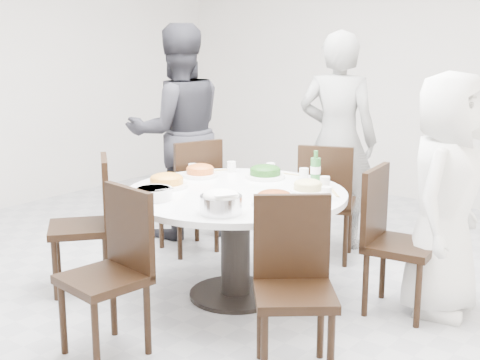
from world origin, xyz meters
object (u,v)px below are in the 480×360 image
Objects in this scene: dining_table at (235,245)px; soup_bowl at (154,194)px; diner_right at (445,195)px; chair_s at (103,275)px; diner_left at (178,132)px; beverage_bottle at (316,168)px; diner_middle at (338,140)px; chair_nw at (188,195)px; chair_ne at (402,243)px; chair_se at (295,291)px; chair_sw at (79,225)px; chair_n at (327,201)px; rice_bowl at (221,204)px.

soup_bowl is (-0.28, -0.49, 0.41)m from dining_table.
soup_bowl is (-1.46, -1.15, 0.00)m from diner_right.
chair_s is 0.51× the size of diner_left.
beverage_bottle is at bearing 59.77° from soup_bowl.
diner_left reaches higher than diner_middle.
chair_nw is 0.51× the size of diner_left.
dining_table is at bearing -121.07° from beverage_bottle.
chair_ne is 1.09m from chair_se.
chair_sw is (-0.01, -1.10, 0.00)m from chair_nw.
chair_se is (-0.08, -1.09, 0.00)m from chair_ne.
chair_ne is 1.00× the size of chair_sw.
chair_s is 1.08m from chair_se.
diner_middle reaches higher than chair_s.
diner_right is at bearing 68.97° from chair_sw.
diner_right is at bearing 131.13° from diner_middle.
chair_se is at bearing 37.48° from chair_sw.
diner_left is at bearing 128.54° from soup_bowl.
dining_table is at bearing 61.91° from chair_n.
chair_n is 1.00× the size of chair_se.
diner_middle is at bearing 74.72° from chair_se.
diner_right reaches higher than chair_sw.
diner_middle is (-1.06, 0.95, 0.43)m from chair_ne.
diner_middle is at bearing 100.07° from rice_bowl.
soup_bowl is (-0.34, -1.56, 0.31)m from chair_n.
soup_bowl is 1.00× the size of beverage_bottle.
diner_middle is 1.92m from rice_bowl.
soup_bowl is 1.16m from beverage_bottle.
chair_ne is 1.89m from chair_s.
beverage_bottle is at bearing 108.55° from chair_nw.
chair_sw is 3.94× the size of soup_bowl.
chair_n is 0.57m from diner_middle.
diner_left reaches higher than chair_s.
chair_se is at bearing 33.69° from chair_s.
dining_table is 0.77m from beverage_bottle.
chair_se is at bearing 167.09° from chair_ne.
diner_left is at bearing -12.55° from chair_n.
rice_bowl is (-0.72, -0.94, 0.33)m from chair_ne.
diner_left is 2.01m from rice_bowl.
chair_n is at bearing 112.97° from beverage_bottle.
chair_n is 1.46m from diner_left.
chair_se is (0.91, -0.62, 0.10)m from dining_table.
chair_nw is 1.00× the size of chair_sw.
beverage_bottle is (1.60, -0.28, -0.06)m from diner_left.
chair_se is 1.34m from diner_right.
diner_right is at bearing 61.79° from chair_s.
chair_n and chair_se have the same top height.
dining_table is at bearing 60.66° from soup_bowl.
chair_n is 1.63m from soup_bowl.
soup_bowl is at bearing 132.87° from chair_se.
chair_nw is 1.30m from beverage_bottle.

